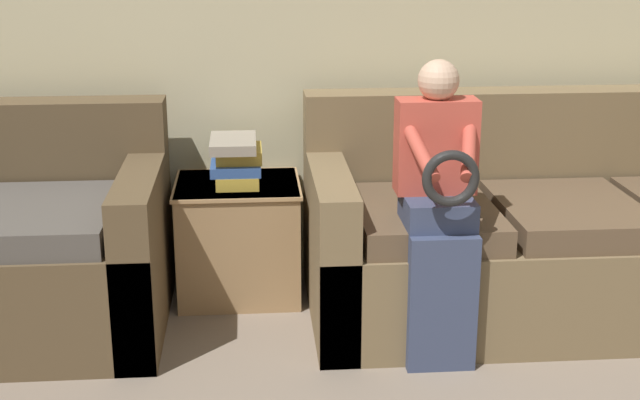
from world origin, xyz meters
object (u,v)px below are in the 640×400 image
Objects in this scene: book_stack at (236,160)px; couch_main at (553,238)px; child_left_seated at (439,202)px; side_shelf at (239,237)px.

couch_main is at bearing -10.78° from book_stack.
couch_main is at bearing 33.72° from child_left_seated.
side_shelf is at bearing 169.12° from couch_main.
couch_main is at bearing -10.88° from side_shelf.
couch_main reaches higher than side_shelf.
child_left_seated is at bearing -146.28° from couch_main.
book_stack is at bearing -89.32° from side_shelf.
child_left_seated reaches higher than book_stack.
child_left_seated is 3.70× the size of book_stack.
couch_main is 0.79m from child_left_seated.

